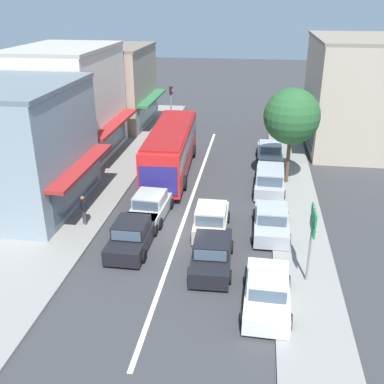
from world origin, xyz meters
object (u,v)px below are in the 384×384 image
sedan_queue_gap_filler (151,206)px  parked_wagon_kerb_third (270,180)px  sedan_adjacent_lane_trail (212,254)px  parked_sedan_kerb_rear (270,153)px  sedan_adjacent_lane_lead (132,235)px  pedestrian_with_handbag_near (83,208)px  directional_road_sign (313,227)px  hatchback_behind_bus_near (211,220)px  parked_sedan_kerb_front (267,292)px  city_bus (171,147)px  traffic_light_downstreet (171,102)px  street_tree_right (292,117)px  parked_sedan_kerb_second (271,221)px

sedan_queue_gap_filler → parked_wagon_kerb_third: (6.59, 4.74, 0.08)m
sedan_adjacent_lane_trail → parked_sedan_kerb_rear: bearing=79.3°
sedan_adjacent_lane_lead → pedestrian_with_handbag_near: bearing=150.5°
sedan_adjacent_lane_trail → parked_wagon_kerb_third: parked_wagon_kerb_third is taller
sedan_queue_gap_filler → directional_road_sign: 9.78m
hatchback_behind_bus_near → parked_sedan_kerb_front: 6.43m
city_bus → parked_sedan_kerb_rear: bearing=25.6°
city_bus → sedan_adjacent_lane_trail: 12.16m
sedan_adjacent_lane_lead → parked_sedan_kerb_front: size_ratio=0.99×
traffic_light_downstreet → directional_road_sign: size_ratio=1.17×
sedan_adjacent_lane_lead → directional_road_sign: size_ratio=1.17×
hatchback_behind_bus_near → parked_wagon_kerb_third: 6.69m
parked_wagon_kerb_third → street_tree_right: size_ratio=0.72×
city_bus → pedestrian_with_handbag_near: city_bus is taller
hatchback_behind_bus_near → street_tree_right: size_ratio=0.59×
sedan_adjacent_lane_trail → traffic_light_downstreet: size_ratio=1.01×
hatchback_behind_bus_near → pedestrian_with_handbag_near: pedestrian_with_handbag_near is taller
parked_sedan_kerb_front → sedan_adjacent_lane_lead: bearing=150.7°
sedan_queue_gap_filler → pedestrian_with_handbag_near: (-3.28, -1.54, 0.40)m
city_bus → sedan_adjacent_lane_lead: (0.00, -10.28, -1.22)m
city_bus → directional_road_sign: directional_road_sign is taller
pedestrian_with_handbag_near → street_tree_right: bearing=34.8°
parked_sedan_kerb_rear → parked_sedan_kerb_front: bearing=-91.0°
hatchback_behind_bus_near → sedan_adjacent_lane_lead: 4.23m
parked_wagon_kerb_third → city_bus: bearing=161.8°
parked_sedan_kerb_rear → parked_sedan_kerb_second: bearing=-90.2°
street_tree_right → pedestrian_with_handbag_near: street_tree_right is taller
sedan_queue_gap_filler → pedestrian_with_handbag_near: pedestrian_with_handbag_near is taller
city_bus → parked_sedan_kerb_second: 10.36m
sedan_adjacent_lane_lead → traffic_light_downstreet: 20.01m
parked_sedan_kerb_front → parked_sedan_kerb_second: 6.17m
sedan_queue_gap_filler → directional_road_sign: bearing=-32.4°
sedan_adjacent_lane_lead → parked_sedan_kerb_rear: 15.15m
parked_sedan_kerb_front → parked_wagon_kerb_third: 11.71m
sedan_adjacent_lane_lead → street_tree_right: (7.85, 9.41, 3.84)m
street_tree_right → parked_wagon_kerb_third: bearing=-129.6°
city_bus → traffic_light_downstreet: size_ratio=2.61×
parked_sedan_kerb_front → traffic_light_downstreet: (-8.31, 23.46, 2.19)m
sedan_adjacent_lane_lead → directional_road_sign: 8.66m
city_bus → hatchback_behind_bus_near: (3.66, -8.16, -1.17)m
street_tree_right → parked_sedan_kerb_front: bearing=-95.9°
traffic_light_downstreet → pedestrian_with_handbag_near: traffic_light_downstreet is taller
city_bus → sedan_adjacent_lane_lead: city_bus is taller
parked_sedan_kerb_front → parked_wagon_kerb_third: size_ratio=0.93×
directional_road_sign → city_bus: bearing=124.2°
parked_sedan_kerb_second → street_tree_right: street_tree_right is taller
sedan_queue_gap_filler → street_tree_right: 10.54m
sedan_adjacent_lane_trail → pedestrian_with_handbag_near: (-7.17, 2.90, 0.40)m
hatchback_behind_bus_near → parked_sedan_kerb_second: (3.09, 0.40, -0.05)m
parked_sedan_kerb_second → parked_sedan_kerb_rear: size_ratio=0.99×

